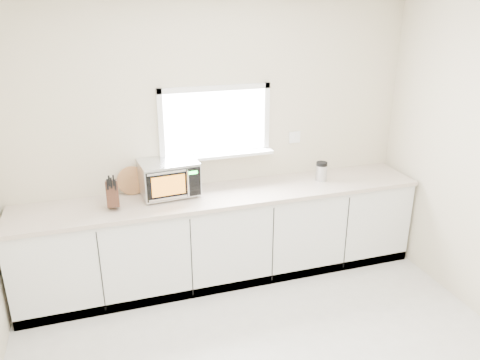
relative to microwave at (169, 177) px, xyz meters
name	(u,v)px	position (x,y,z in m)	size (l,w,h in m)	color
back_wall	(215,140)	(0.50, 0.18, 0.27)	(4.00, 0.17, 2.70)	beige
cabinets	(224,237)	(0.50, -0.12, -0.66)	(3.92, 0.60, 0.88)	silver
countertop	(224,195)	(0.50, -0.13, -0.20)	(3.92, 0.64, 0.04)	beige
microwave	(169,177)	(0.00, 0.00, 0.00)	(0.55, 0.45, 0.34)	black
knife_block	(112,193)	(-0.53, -0.15, -0.04)	(0.12, 0.23, 0.32)	#412417
cutting_board	(132,180)	(-0.33, 0.12, -0.04)	(0.27, 0.27, 0.02)	#AB7942
coffee_grinder	(321,171)	(1.54, -0.11, -0.08)	(0.14, 0.14, 0.20)	#BBBDC3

